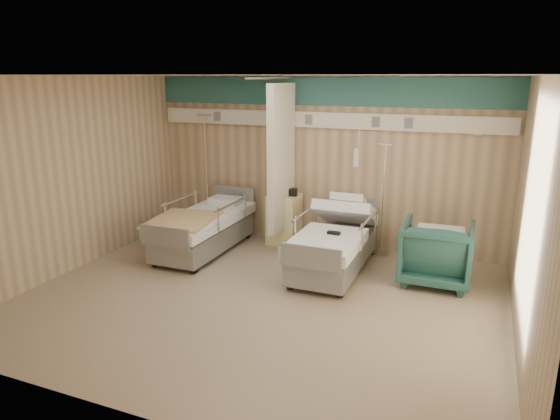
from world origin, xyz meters
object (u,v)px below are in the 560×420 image
(bedside_cabinet, at_px, (284,219))
(visitor_armchair, at_px, (436,253))
(iv_stand_right, at_px, (381,233))
(iv_stand_left, at_px, (208,209))
(bed_left, at_px, (204,233))
(bed_right, at_px, (334,250))

(bedside_cabinet, height_order, visitor_armchair, visitor_armchair)
(visitor_armchair, height_order, iv_stand_right, iv_stand_right)
(visitor_armchair, distance_m, iv_stand_left, 4.19)
(iv_stand_right, bearing_deg, bedside_cabinet, -178.76)
(iv_stand_right, height_order, iv_stand_left, iv_stand_left)
(bed_left, distance_m, iv_stand_left, 1.08)
(visitor_armchair, bearing_deg, iv_stand_right, -42.31)
(bed_right, bearing_deg, iv_stand_right, 61.88)
(iv_stand_left, bearing_deg, bedside_cabinet, -2.31)
(bed_left, distance_m, iv_stand_right, 2.86)
(bed_right, bearing_deg, bedside_cabinet, 141.95)
(bed_left, relative_size, visitor_armchair, 2.25)
(iv_stand_left, bearing_deg, iv_stand_right, -0.47)
(bedside_cabinet, relative_size, iv_stand_left, 0.40)
(visitor_armchair, xyz_separation_m, iv_stand_right, (-0.93, 0.83, -0.07))
(bedside_cabinet, height_order, iv_stand_left, iv_stand_left)
(bed_left, distance_m, bedside_cabinet, 1.39)
(iv_stand_left, bearing_deg, bed_right, -19.74)
(bedside_cabinet, bearing_deg, iv_stand_right, 1.24)
(bed_left, bearing_deg, bed_right, 0.00)
(bed_right, xyz_separation_m, bed_left, (-2.20, 0.00, 0.00))
(bed_left, xyz_separation_m, visitor_armchair, (3.63, 0.11, 0.12))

